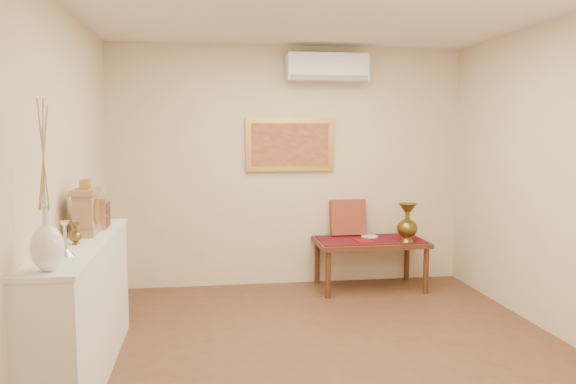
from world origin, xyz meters
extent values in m
plane|color=brown|center=(0.00, 0.00, 0.00)|extent=(4.50, 4.50, 0.00)
cube|color=beige|center=(0.00, 2.25, 1.35)|extent=(4.00, 0.02, 2.70)
cube|color=beige|center=(0.00, -2.25, 1.35)|extent=(4.00, 0.02, 2.70)
cube|color=beige|center=(-2.00, 0.00, 1.35)|extent=(0.02, 4.50, 2.70)
cube|color=#5E0F19|center=(0.85, 1.88, 0.55)|extent=(1.14, 0.59, 0.01)
cylinder|color=white|center=(0.88, 2.01, 0.56)|extent=(0.19, 0.19, 0.01)
cube|color=maroon|center=(0.75, 1.77, 0.56)|extent=(0.19, 0.26, 0.01)
cube|color=maroon|center=(0.67, 2.17, 0.76)|extent=(0.41, 0.18, 0.42)
cube|color=white|center=(-1.82, 0.00, 0.47)|extent=(0.35, 2.00, 0.95)
cube|color=white|center=(-1.82, 0.00, 0.96)|extent=(0.37, 2.02, 0.03)
cube|color=#A27853|center=(-1.83, 0.27, 1.00)|extent=(0.16, 0.36, 0.05)
cube|color=#A27853|center=(-1.83, 0.27, 1.16)|extent=(0.14, 0.30, 0.25)
cylinder|color=beige|center=(-1.76, 0.27, 1.16)|extent=(0.01, 0.17, 0.17)
cylinder|color=#B08438|center=(-1.75, 0.27, 1.16)|extent=(0.01, 0.19, 0.19)
cube|color=#A27853|center=(-1.83, 0.27, 1.30)|extent=(0.17, 0.34, 0.04)
cube|color=#B08438|center=(-1.83, 0.27, 1.35)|extent=(0.06, 0.11, 0.07)
cube|color=#A27853|center=(-1.80, 0.53, 1.09)|extent=(0.15, 0.20, 0.22)
cube|color=#4E2817|center=(-1.72, 0.53, 1.04)|extent=(0.01, 0.17, 0.09)
cube|color=#4E2817|center=(-1.72, 0.53, 1.14)|extent=(0.01, 0.17, 0.09)
cube|color=#A27853|center=(-1.80, 0.53, 1.21)|extent=(0.16, 0.21, 0.02)
cube|color=#4E2817|center=(0.85, 1.88, 0.53)|extent=(1.20, 0.70, 0.05)
cylinder|color=#4E2817|center=(0.31, 1.59, 0.25)|extent=(0.06, 0.06, 0.50)
cylinder|color=#4E2817|center=(1.39, 1.59, 0.25)|extent=(0.06, 0.06, 0.50)
cylinder|color=#4E2817|center=(0.31, 2.17, 0.25)|extent=(0.06, 0.06, 0.50)
cylinder|color=#4E2817|center=(1.39, 2.17, 0.25)|extent=(0.06, 0.06, 0.50)
cube|color=#B08438|center=(0.00, 2.23, 1.60)|extent=(1.00, 0.05, 0.60)
cube|color=#B2643E|center=(0.00, 2.20, 1.60)|extent=(0.88, 0.01, 0.48)
cube|color=silver|center=(0.40, 2.12, 2.45)|extent=(0.90, 0.24, 0.30)
cube|color=gray|center=(0.40, 2.00, 2.33)|extent=(0.86, 0.02, 0.05)
camera|label=1|loc=(-0.95, -4.05, 1.74)|focal=35.00mm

